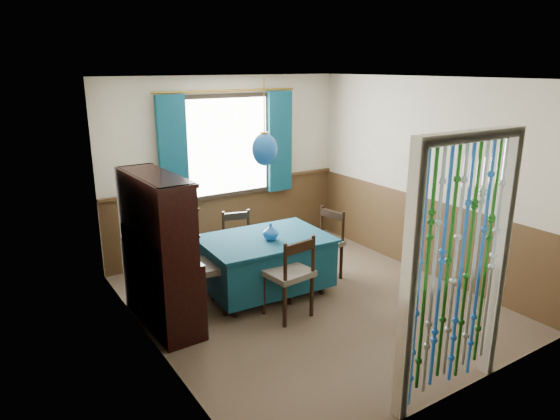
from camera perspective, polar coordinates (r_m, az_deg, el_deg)
floor at (r=5.86m, az=3.32°, el=-10.45°), size 4.00×4.00×0.00m
ceiling at (r=5.24m, az=3.78°, el=14.79°), size 4.00×4.00×0.00m
wall_back at (r=7.08m, az=-6.10°, el=4.93°), size 3.60×0.00×3.60m
wall_front at (r=4.06m, az=20.51°, el=-4.73°), size 3.60×0.00×3.60m
wall_left at (r=4.62m, az=-14.80°, el=-1.69°), size 0.00×4.00×4.00m
wall_right at (r=6.61m, az=16.25°, el=3.55°), size 0.00×4.00×4.00m
wainscot_back at (r=7.25m, az=-5.87°, el=-0.91°), size 3.60×0.00×3.60m
wainscot_front at (r=4.38m, az=19.36°, el=-13.89°), size 3.60×0.00×3.60m
wainscot_left at (r=4.90m, az=-13.99°, el=-10.03°), size 0.00×4.00×4.00m
wainscot_right at (r=6.80m, az=15.67°, el=-2.63°), size 0.00×4.00×4.00m
window at (r=6.98m, az=-5.98°, el=7.27°), size 1.32×0.12×1.42m
doorway at (r=4.16m, az=19.58°, el=-7.07°), size 1.16×0.12×2.18m
dining_table at (r=5.91m, az=-1.67°, el=-5.82°), size 1.51×1.08×0.70m
chair_near at (r=5.35m, az=1.11°, el=-7.33°), size 0.50×0.48×0.93m
chair_far at (r=6.43m, az=-4.73°, el=-3.70°), size 0.50×0.49×0.83m
chair_left at (r=5.50m, az=-9.37°, el=-6.58°), size 0.52×0.54×0.98m
chair_right at (r=6.33m, az=5.01°, el=-3.72°), size 0.49×0.50×0.89m
sideboard at (r=5.35m, az=-13.51°, el=-6.97°), size 0.47×1.24×1.60m
pendant_lamp at (r=5.55m, az=-1.78°, el=6.96°), size 0.29×0.29×0.95m
vase_table at (r=5.71m, az=-1.08°, el=-2.58°), size 0.20×0.20×0.17m
bowl_shelf at (r=4.92m, az=-12.19°, el=-2.00°), size 0.24×0.24×0.05m
vase_sideboard at (r=5.43m, az=-13.86°, el=-2.98°), size 0.20×0.20×0.17m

